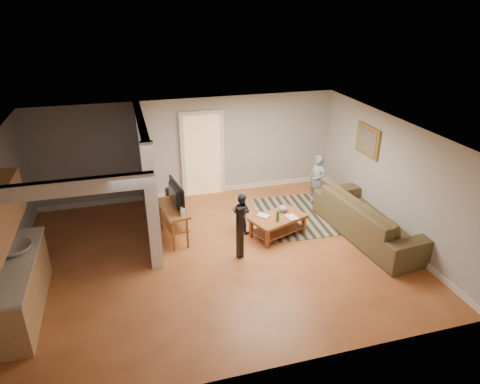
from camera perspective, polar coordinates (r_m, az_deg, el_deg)
name	(u,v)px	position (r m, az deg, el deg)	size (l,w,h in m)	color
ground	(218,255)	(8.64, -2.95, -8.34)	(7.50, 7.50, 0.00)	brown
room_shell	(156,186)	(8.20, -11.11, 0.86)	(7.54, 6.02, 2.52)	#A4A29D
area_rug	(321,213)	(10.37, 10.70, -2.74)	(2.96, 2.16, 0.01)	black
sofa	(368,235)	(9.68, 16.75, -5.57)	(2.88, 1.12, 0.84)	#454022
coffee_table	(278,220)	(9.17, 5.13, -3.77)	(1.32, 1.04, 0.68)	brown
tv_console	(173,210)	(8.98, -8.90, -2.41)	(0.61, 1.21, 1.00)	brown
speaker_left	(240,233)	(8.28, 0.00, -5.53)	(0.11, 0.11, 1.08)	black
speaker_right	(169,206)	(9.68, -9.48, -1.86)	(0.09, 0.09, 0.87)	black
toy_basket	(178,219)	(9.69, -8.32, -3.58)	(0.44, 0.44, 0.39)	#AA8D49
child	(315,204)	(10.81, 10.01, -1.55)	(0.46, 0.30, 1.27)	gray
toddler	(241,231)	(9.43, 0.16, -5.25)	(0.44, 0.34, 0.90)	#1C243B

